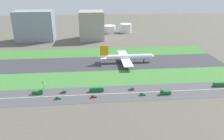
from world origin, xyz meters
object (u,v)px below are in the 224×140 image
at_px(car_2, 94,96).
at_px(truck_1, 38,92).
at_px(traffic_light, 43,85).
at_px(car_1, 142,94).
at_px(fuel_tank_centre, 109,29).
at_px(car_0, 58,98).
at_px(fuel_tank_east, 126,28).
at_px(car_3, 132,89).
at_px(airliner, 125,57).
at_px(bus_1, 97,90).
at_px(hangar_building, 92,25).
at_px(bus_0, 220,84).
at_px(terminal_building, 35,26).
at_px(fuel_tank_west, 94,29).
at_px(truck_0, 165,92).
at_px(car_4, 64,92).

bearing_deg(car_2, truck_1, -12.72).
bearing_deg(traffic_light, truck_1, -109.47).
relative_size(car_1, fuel_tank_centre, 0.20).
distance_m(car_0, fuel_tank_east, 253.08).
xyz_separation_m(car_3, traffic_light, (-73.30, 7.99, 3.37)).
bearing_deg(airliner, bus_1, -116.39).
relative_size(car_1, truck_1, 0.52).
bearing_deg(fuel_tank_centre, car_3, -90.07).
bearing_deg(hangar_building, car_2, -90.24).
relative_size(car_3, bus_0, 0.38).
bearing_deg(car_3, traffic_light, 173.78).
relative_size(car_3, terminal_building, 0.08).
height_order(airliner, fuel_tank_east, airliner).
height_order(fuel_tank_west, fuel_tank_centre, fuel_tank_west).
xyz_separation_m(terminal_building, hangar_building, (85.64, 0.00, -0.69)).
xyz_separation_m(car_3, bus_1, (-29.12, -0.00, 0.90)).
relative_size(car_3, fuel_tank_east, 0.22).
height_order(bus_0, traffic_light, traffic_light).
height_order(car_3, bus_1, bus_1).
xyz_separation_m(truck_1, traffic_light, (2.83, 7.99, 2.62)).
xyz_separation_m(bus_1, bus_0, (106.07, 0.00, 0.00)).
height_order(truck_0, traffic_light, traffic_light).
bearing_deg(fuel_tank_east, bus_0, -78.19).
distance_m(car_0, car_3, 59.89).
distance_m(car_3, car_4, 55.79).
height_order(car_0, fuel_tank_east, fuel_tank_east).
bearing_deg(fuel_tank_east, car_3, -97.40).
bearing_deg(terminal_building, car_3, -57.34).
bearing_deg(truck_1, hangar_building, 76.08).
bearing_deg(truck_0, car_4, -7.02).
bearing_deg(truck_1, car_2, -12.72).
relative_size(bus_0, fuel_tank_east, 0.57).
xyz_separation_m(car_1, truck_1, (-82.95, 10.00, 0.75)).
bearing_deg(fuel_tank_west, bus_0, -65.39).
height_order(car_0, truck_0, truck_0).
bearing_deg(truck_1, fuel_tank_east, 65.05).
height_order(car_0, car_3, same).
bearing_deg(terminal_building, truck_1, -77.45).
bearing_deg(airliner, terminal_building, 136.77).
distance_m(airliner, car_4, 91.11).
height_order(car_0, bus_0, bus_0).
bearing_deg(fuel_tank_centre, car_2, -97.71).
bearing_deg(bus_0, car_3, 180.00).
bearing_deg(truck_1, fuel_tank_west, 77.80).
bearing_deg(car_0, truck_0, 180.00).
distance_m(car_1, traffic_light, 82.19).
bearing_deg(fuel_tank_centre, car_4, -103.87).
distance_m(car_4, fuel_tank_west, 228.88).
xyz_separation_m(car_0, bus_1, (29.92, 10.00, 0.90)).
height_order(car_1, fuel_tank_centre, fuel_tank_centre).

